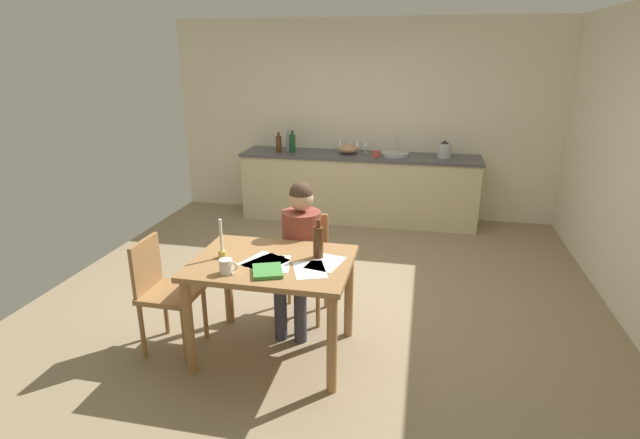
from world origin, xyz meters
TOP-DOWN VIEW (x-y plane):
  - ground_plane at (0.00, 0.00)m, footprint 5.20×5.20m
  - wall_back at (0.00, 2.60)m, footprint 5.20×0.12m
  - kitchen_counter at (0.00, 2.24)m, footprint 3.12×0.64m
  - dining_table at (-0.18, -1.03)m, footprint 1.13×0.83m
  - chair_at_table at (-0.11, -0.38)m, footprint 0.40×0.40m
  - person_seated at (-0.11, -0.52)m, footprint 0.32×0.59m
  - chair_side_empty at (-1.01, -1.12)m, footprint 0.40×0.40m
  - coffee_mug at (-0.41, -1.30)m, footprint 0.13×0.09m
  - candlestick at (-0.55, -1.06)m, footprint 0.06×0.06m
  - book_magazine at (-0.15, -1.24)m, footprint 0.26×0.28m
  - paper_letter at (0.12, -1.14)m, footprint 0.30×0.35m
  - paper_bill at (-0.14, -1.09)m, footprint 0.27×0.33m
  - paper_envelope at (-0.21, -1.08)m, footprint 0.33×0.36m
  - paper_receipt at (-0.25, -1.06)m, footprint 0.30×0.35m
  - paper_notice at (0.20, -1.00)m, footprint 0.27×0.33m
  - wine_bottle_on_table at (0.13, -0.91)m, footprint 0.07×0.07m
  - sink_unit at (0.46, 2.24)m, footprint 0.36×0.36m
  - bottle_oil at (-1.08, 2.17)m, footprint 0.08×0.08m
  - bottle_vinegar at (-0.96, 2.23)m, footprint 0.07×0.07m
  - bottle_wine_red at (-0.89, 2.19)m, footprint 0.08×0.08m
  - mixing_bowl at (-0.15, 2.27)m, footprint 0.27×0.27m
  - stovetop_kettle at (1.08, 2.24)m, footprint 0.18×0.18m
  - wine_glass_near_sink at (0.06, 2.39)m, footprint 0.07×0.07m
  - wine_glass_by_kettle at (-0.05, 2.39)m, footprint 0.07×0.07m
  - wine_glass_back_left at (-0.15, 2.39)m, footprint 0.07×0.07m
  - wine_glass_back_right at (-0.28, 2.39)m, footprint 0.07×0.07m
  - teacup_on_counter at (0.23, 2.09)m, footprint 0.11×0.07m

SIDE VIEW (x-z plane):
  - ground_plane at x=0.00m, z-range -0.04..0.00m
  - kitchen_counter at x=0.00m, z-range 0.00..0.90m
  - chair_at_table at x=-0.11m, z-range 0.05..0.93m
  - chair_side_empty at x=-1.01m, z-range 0.05..0.93m
  - dining_table at x=-0.18m, z-range 0.26..1.02m
  - person_seated at x=-0.11m, z-range 0.08..1.28m
  - paper_letter at x=0.12m, z-range 0.76..0.76m
  - paper_bill at x=-0.14m, z-range 0.76..0.76m
  - paper_envelope at x=-0.21m, z-range 0.76..0.76m
  - paper_receipt at x=-0.25m, z-range 0.76..0.76m
  - paper_notice at x=0.20m, z-range 0.76..0.76m
  - book_magazine at x=-0.15m, z-range 0.76..0.79m
  - coffee_mug at x=-0.41m, z-range 0.76..0.86m
  - candlestick at x=-0.55m, z-range 0.70..0.99m
  - wine_bottle_on_table at x=0.13m, z-range 0.74..1.03m
  - sink_unit at x=0.46m, z-range 0.80..1.04m
  - teacup_on_counter at x=0.23m, z-range 0.90..0.99m
  - mixing_bowl at x=-0.15m, z-range 0.90..1.02m
  - stovetop_kettle at x=1.08m, z-range 0.89..1.11m
  - wine_glass_near_sink at x=0.06m, z-range 0.93..1.09m
  - wine_glass_by_kettle at x=-0.05m, z-range 0.93..1.09m
  - wine_glass_back_left at x=-0.15m, z-range 0.93..1.09m
  - wine_glass_back_right at x=-0.28m, z-range 0.93..1.09m
  - bottle_oil at x=-1.08m, z-range 0.88..1.14m
  - bottle_vinegar at x=-0.96m, z-range 0.88..1.17m
  - bottle_wine_red at x=-0.89m, z-range 0.88..1.17m
  - wall_back at x=0.00m, z-range 0.00..2.60m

